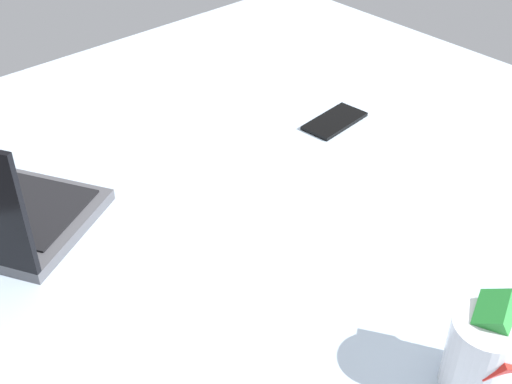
{
  "coord_description": "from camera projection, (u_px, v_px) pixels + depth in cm",
  "views": [
    {
      "loc": [
        -55.77,
        75.46,
        88.32
      ],
      "look_at": [
        10.11,
        16.13,
        24.0
      ],
      "focal_mm": 47.28,
      "sensor_mm": 36.0,
      "label": 1
    }
  ],
  "objects": [
    {
      "name": "cell_phone",
      "position": [
        335.0,
        121.0,
        1.39
      ],
      "size": [
        8.1,
        14.58,
        0.8
      ],
      "primitive_type": "cube",
      "rotation": [
        0.0,
        0.0,
        3.24
      ],
      "color": "black",
      "rests_on": "bed_mattress"
    },
    {
      "name": "snack_cup",
      "position": [
        484.0,
        353.0,
        0.82
      ],
      "size": [
        10.12,
        9.87,
        13.63
      ],
      "color": "silver",
      "rests_on": "bed_mattress"
    },
    {
      "name": "bed_mattress",
      "position": [
        360.0,
        249.0,
        1.21
      ],
      "size": [
        180.0,
        140.0,
        18.0
      ],
      "primitive_type": "cube",
      "color": "silver",
      "rests_on": "ground"
    }
  ]
}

